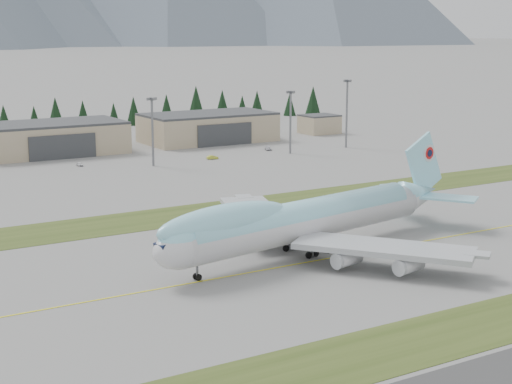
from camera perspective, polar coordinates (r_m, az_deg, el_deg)
ground at (r=149.44m, az=7.80°, el=-4.37°), size 7000.00×7000.00×0.00m
grass_strip_far at (r=185.52m, az=-0.88°, el=-1.11°), size 400.00×18.00×0.08m
taxiway_line_main at (r=149.44m, az=7.80°, el=-4.37°), size 400.00×0.40×0.02m
boeing_747_freighter at (r=146.08m, az=3.52°, el=-1.98°), size 76.09×64.44×19.95m
hangar_center at (r=274.62m, az=-14.70°, el=3.81°), size 48.00×26.60×10.80m
hangar_right at (r=296.75m, az=-3.50°, el=4.72°), size 48.00×26.60×10.80m
control_shed at (r=321.28m, az=4.63°, el=4.95°), size 14.00×12.00×7.60m
floodlight_masts at (r=234.10m, az=-12.42°, el=5.04°), size 183.78×7.36×24.13m
service_vehicle_a at (r=248.41m, az=-12.72°, el=1.86°), size 1.53×3.51×1.18m
service_vehicle_b at (r=255.70m, az=-3.19°, el=2.40°), size 3.98×1.81×1.27m
service_vehicle_c at (r=275.08m, az=0.88°, el=3.07°), size 3.60×5.07×1.36m
conifer_belt at (r=337.79m, az=-14.87°, el=5.42°), size 275.98×14.81×16.77m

